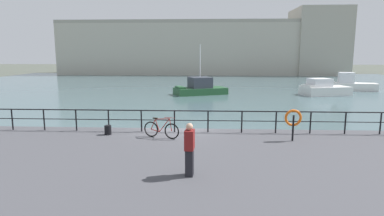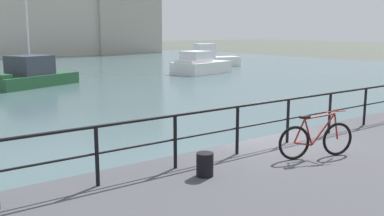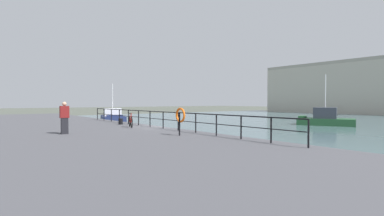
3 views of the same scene
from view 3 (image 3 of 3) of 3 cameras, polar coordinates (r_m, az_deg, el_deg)
name	(u,v)px [view 3 (image 3 of 3)]	position (r m, az deg, el deg)	size (l,w,h in m)	color
ground_plane	(159,140)	(20.29, -6.44, -6.33)	(240.00, 240.00, 0.00)	#4C5147
water_basin	(352,122)	(44.32, 28.98, -2.36)	(80.00, 60.00, 0.01)	#476066
quay_promenade	(59,141)	(17.72, -24.71, -5.94)	(56.00, 13.00, 0.98)	#47474C
moored_blue_motorboat	(325,119)	(36.15, 24.71, -1.91)	(6.50, 4.81, 5.74)	#23512D
moored_white_yacht	(113,117)	(41.67, -15.32, -1.65)	(7.27, 4.85, 5.17)	navy
quay_railing	(156,116)	(19.02, -7.02, -1.63)	(21.30, 0.07, 1.08)	black
parked_bicycle	(131,121)	(19.61, -11.98, -2.58)	(1.69, 0.64, 0.98)	black
mooring_bollard	(121,121)	(22.18, -13.85, -2.59)	(0.32, 0.32, 0.44)	black
life_ring_stand	(180,116)	(14.48, -2.31, -1.59)	(0.75, 0.16, 1.40)	black
standing_person	(64,118)	(16.54, -23.78, -1.73)	(0.32, 0.46, 1.69)	black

